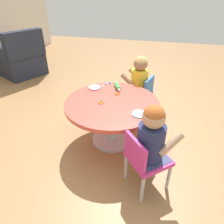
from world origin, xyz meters
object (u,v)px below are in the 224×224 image
Objects in this scene: child_chair_left at (145,159)px; armchair_dark at (22,59)px; seated_child_left at (152,135)px; seated_child_right at (139,77)px; craft_table at (112,111)px; child_chair_right at (141,94)px; craft_scissors at (107,84)px; rolling_pin at (117,86)px.

armchair_dark is at bearing 51.63° from child_chair_left.
armchair_dark is at bearing 52.31° from seated_child_left.
craft_table is at bearing 163.45° from seated_child_right.
armchair_dark reaches higher than child_chair_right.
craft_scissors is (-0.21, 0.39, 0.19)m from child_chair_right.
child_chair_left is at bearing -128.37° from armchair_dark.
rolling_pin is at bearing 29.07° from seated_child_left.
seated_child_right is 0.53× the size of armchair_dark.
craft_table is at bearing -124.90° from armchair_dark.
child_chair_right is at bearing 10.57° from seated_child_left.
armchair_dark reaches higher than craft_table.
child_chair_right is 0.56× the size of armchair_dark.
child_chair_left is (-0.52, -0.41, -0.08)m from craft_table.
child_chair_right is 2.44× the size of rolling_pin.
rolling_pin is at bearing 141.21° from child_chair_right.
craft_scissors is at bearing 118.34° from child_chair_right.
child_chair_left is 1.20m from seated_child_right.
seated_child_right is (0.63, -0.19, 0.15)m from craft_table.
craft_table is at bearing -176.77° from rolling_pin.
seated_child_right is at bearing -16.55° from craft_table.
craft_table is 0.34m from rolling_pin.
child_chair_left and child_chair_right have the same top height.
child_chair_right is 3.76× the size of craft_scissors.
craft_table is 1.80× the size of child_chair_left.
seated_child_right is at bearing -110.32° from armchair_dark.
armchair_dark is 4.37× the size of rolling_pin.
seated_child_left is at bearing -49.26° from child_chair_left.
seated_child_left reaches higher than child_chair_left.
seated_child_right is at bearing -57.78° from craft_scissors.
seated_child_left is 1.16m from seated_child_right.
craft_scissors is at bearing 22.04° from craft_table.
child_chair_right is 0.44m from rolling_pin.
craft_table is 0.67m from child_chair_right.
seated_child_right reaches higher than child_chair_left.
child_chair_left is at bearing -171.13° from child_chair_right.
armchair_dark is 6.72× the size of craft_scissors.
seated_child_left is at bearing -127.69° from armchair_dark.
seated_child_left is at bearing -138.81° from craft_table.
seated_child_left is 1.16m from child_chair_right.
rolling_pin is at bearing -119.00° from armchair_dark.
seated_child_left and seated_child_right have the same top height.
seated_child_left is (0.03, -0.03, 0.23)m from child_chair_left.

